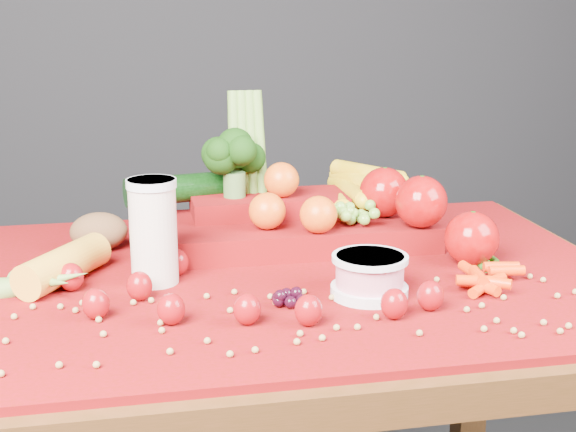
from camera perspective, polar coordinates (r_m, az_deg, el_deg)
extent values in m
cube|color=#34210B|center=(1.30, 0.17, -5.53)|extent=(1.10, 0.80, 0.05)
cube|color=#34210B|center=(1.76, -18.19, -14.11)|extent=(0.06, 0.06, 0.70)
cube|color=#34210B|center=(1.88, 12.83, -11.61)|extent=(0.06, 0.06, 0.70)
cube|color=maroon|center=(1.29, 0.17, -4.25)|extent=(1.05, 0.75, 0.01)
cylinder|color=beige|center=(1.24, -9.55, -1.10)|extent=(0.07, 0.07, 0.16)
cylinder|color=silver|center=(1.22, -9.70, 2.31)|extent=(0.08, 0.08, 0.01)
cylinder|color=silver|center=(1.19, 5.79, -5.30)|extent=(0.11, 0.11, 0.02)
cylinder|color=#CE8189|center=(1.18, 5.83, -3.88)|extent=(0.10, 0.10, 0.05)
cylinder|color=silver|center=(1.18, 5.86, -3.00)|extent=(0.11, 0.11, 0.01)
ellipsoid|color=maroon|center=(1.19, -10.52, -4.92)|extent=(0.04, 0.04, 0.04)
cone|color=#174E0E|center=(1.18, -10.57, -3.97)|extent=(0.03, 0.03, 0.01)
ellipsoid|color=maroon|center=(1.13, -13.51, -6.09)|extent=(0.04, 0.04, 0.04)
cone|color=#174E0E|center=(1.12, -13.58, -5.10)|extent=(0.03, 0.03, 0.01)
ellipsoid|color=maroon|center=(1.09, -8.31, -6.57)|extent=(0.04, 0.04, 0.04)
cone|color=#174E0E|center=(1.09, -8.35, -5.55)|extent=(0.03, 0.03, 0.01)
ellipsoid|color=maroon|center=(1.08, -2.93, -6.63)|extent=(0.04, 0.04, 0.04)
cone|color=#174E0E|center=(1.08, -2.94, -5.61)|extent=(0.03, 0.03, 0.01)
ellipsoid|color=maroon|center=(1.08, 1.47, -6.72)|extent=(0.04, 0.04, 0.04)
cone|color=#174E0E|center=(1.07, 1.47, -5.69)|extent=(0.03, 0.03, 0.01)
ellipsoid|color=maroon|center=(1.11, 7.56, -6.21)|extent=(0.04, 0.04, 0.04)
cone|color=#174E0E|center=(1.10, 7.59, -5.20)|extent=(0.03, 0.03, 0.01)
ellipsoid|color=maroon|center=(1.28, -7.92, -3.27)|extent=(0.04, 0.04, 0.04)
cone|color=#174E0E|center=(1.28, -7.96, -2.38)|extent=(0.03, 0.03, 0.01)
ellipsoid|color=maroon|center=(1.25, -15.18, -4.21)|extent=(0.04, 0.04, 0.04)
cone|color=#174E0E|center=(1.24, -15.25, -3.30)|extent=(0.03, 0.03, 0.01)
ellipsoid|color=maroon|center=(1.15, 10.09, -5.60)|extent=(0.04, 0.04, 0.04)
cone|color=#174E0E|center=(1.14, 10.14, -4.62)|extent=(0.03, 0.03, 0.01)
cylinder|color=gold|center=(1.28, -15.69, -3.39)|extent=(0.14, 0.18, 0.06)
ellipsoid|color=#503221|center=(1.43, -13.31, -1.09)|extent=(0.10, 0.07, 0.07)
cube|color=maroon|center=(1.43, -0.24, -1.16)|extent=(0.52, 0.22, 0.04)
cube|color=maroon|center=(1.46, -1.38, 0.84)|extent=(0.28, 0.12, 0.03)
sphere|color=maroon|center=(1.39, 9.44, 1.01)|extent=(0.09, 0.09, 0.09)
sphere|color=maroon|center=(1.35, 12.94, -1.55)|extent=(0.09, 0.09, 0.09)
sphere|color=maroon|center=(1.45, 6.85, 1.69)|extent=(0.09, 0.09, 0.09)
sphere|color=#C93D0E|center=(1.36, -1.49, 0.36)|extent=(0.06, 0.06, 0.06)
sphere|color=#C93D0E|center=(1.34, 2.18, 0.10)|extent=(0.06, 0.06, 0.06)
sphere|color=#C93D0E|center=(1.44, -0.47, 2.58)|extent=(0.06, 0.06, 0.06)
cylinder|color=gold|center=(1.51, 3.62, 1.25)|extent=(0.06, 0.18, 0.04)
cylinder|color=gold|center=(1.51, 4.36, 1.84)|extent=(0.04, 0.18, 0.04)
cylinder|color=gold|center=(1.51, 5.10, 2.42)|extent=(0.08, 0.18, 0.04)
cylinder|color=gold|center=(1.52, 5.66, 3.00)|extent=(0.11, 0.17, 0.04)
cylinder|color=#3F662D|center=(1.44, -3.83, 2.25)|extent=(0.04, 0.04, 0.04)
cylinder|color=olive|center=(1.47, -3.85, 4.59)|extent=(0.03, 0.06, 0.22)
cylinder|color=olive|center=(1.48, -3.24, 4.62)|extent=(0.02, 0.06, 0.22)
cylinder|color=olive|center=(1.48, -2.62, 4.64)|extent=(0.02, 0.06, 0.22)
cylinder|color=olive|center=(1.48, -2.01, 4.67)|extent=(0.03, 0.06, 0.22)
cylinder|color=black|center=(1.48, -7.02, 2.01)|extent=(0.24, 0.10, 0.05)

